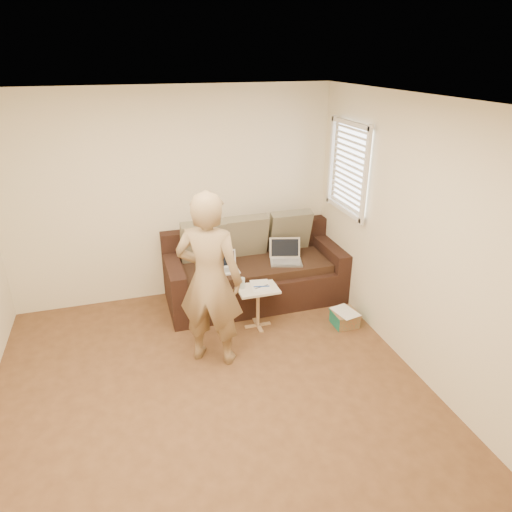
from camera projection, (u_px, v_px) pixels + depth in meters
name	position (u px, v px, depth m)	size (l,w,h in m)	color
floor	(217.00, 406.00, 4.11)	(4.50, 4.50, 0.00)	#52351E
ceiling	(203.00, 105.00, 3.04)	(4.50, 4.50, 0.00)	white
wall_back	(173.00, 198.00, 5.54)	(4.00, 4.00, 0.00)	beige
wall_right	(428.00, 248.00, 4.11)	(4.50, 4.50, 0.00)	beige
window_blinds	(349.00, 168.00, 5.24)	(0.12, 0.88, 1.08)	white
sofa	(255.00, 269.00, 5.73)	(2.20, 0.95, 0.85)	black
pillow_left	(203.00, 241.00, 5.60)	(0.55, 0.14, 0.55)	#675E4C
pillow_mid	(246.00, 236.00, 5.76)	(0.55, 0.14, 0.55)	#646348
pillow_right	(290.00, 231.00, 5.94)	(0.55, 0.14, 0.55)	#675E4C
laptop_silver	(286.00, 263.00, 5.67)	(0.39, 0.28, 0.26)	#B7BABC
laptop_white	(226.00, 272.00, 5.44)	(0.31, 0.22, 0.22)	white
person	(210.00, 280.00, 4.40)	(0.66, 0.45, 1.81)	olive
side_table	(258.00, 307.00, 5.21)	(0.45, 0.32, 0.50)	silver
drinking_glass	(242.00, 283.00, 5.09)	(0.07, 0.07, 0.12)	silver
scissors	(262.00, 287.00, 5.13)	(0.18, 0.10, 0.02)	silver
paper_on_table	(261.00, 286.00, 5.16)	(0.21, 0.30, 0.00)	white
striped_box	(345.00, 318.00, 5.30)	(0.29, 0.29, 0.18)	#D94820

